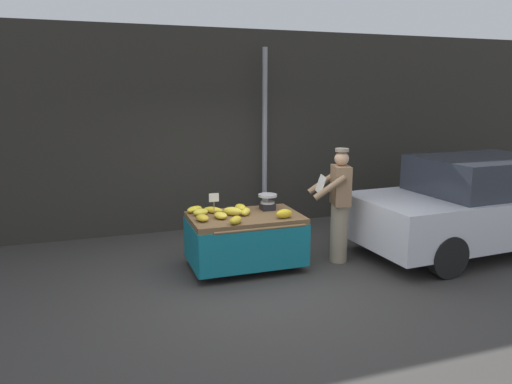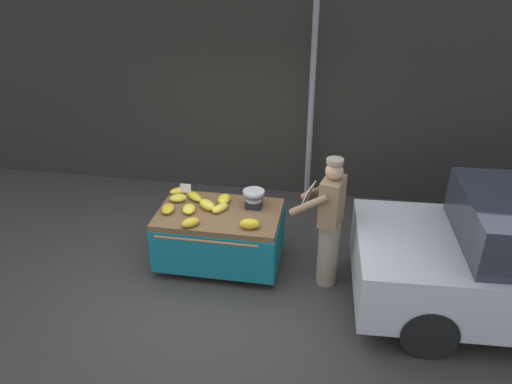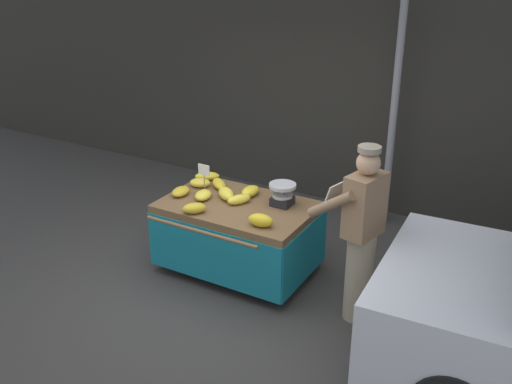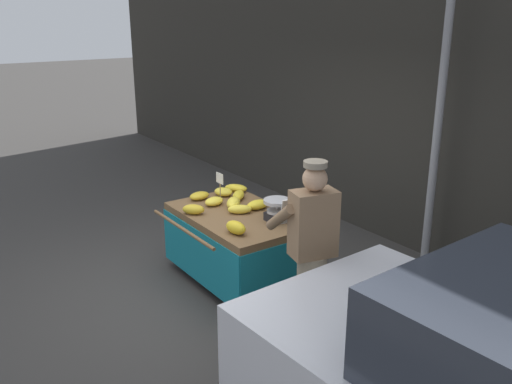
% 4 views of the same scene
% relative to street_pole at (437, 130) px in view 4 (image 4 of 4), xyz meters
% --- Properties ---
extents(ground_plane, '(60.00, 60.00, 0.00)m').
position_rel_street_pole_xyz_m(ground_plane, '(-0.97, -2.55, -1.64)').
color(ground_plane, '#383533').
extents(back_wall, '(16.00, 0.24, 3.63)m').
position_rel_street_pole_xyz_m(back_wall, '(-0.97, 0.42, 0.17)').
color(back_wall, '#2D2B26').
rests_on(back_wall, ground).
extents(street_pole, '(0.09, 0.09, 3.29)m').
position_rel_street_pole_xyz_m(street_pole, '(0.00, 0.00, 0.00)').
color(street_pole, gray).
rests_on(street_pole, ground).
extents(banana_cart, '(1.59, 1.21, 0.79)m').
position_rel_street_pole_xyz_m(banana_cart, '(-0.99, -1.94, -1.07)').
color(banana_cart, brown).
rests_on(banana_cart, ground).
extents(weighing_scale, '(0.28, 0.28, 0.24)m').
position_rel_street_pole_xyz_m(weighing_scale, '(-0.57, -1.74, -0.73)').
color(weighing_scale, black).
rests_on(weighing_scale, banana_cart).
extents(price_sign, '(0.14, 0.01, 0.34)m').
position_rel_street_pole_xyz_m(price_sign, '(-1.43, -1.90, -0.60)').
color(price_sign, '#997A51').
rests_on(price_sign, banana_cart).
extents(banana_bunch_0, '(0.23, 0.28, 0.10)m').
position_rel_street_pole_xyz_m(banana_bunch_0, '(-0.98, -1.93, -0.80)').
color(banana_bunch_0, yellow).
rests_on(banana_bunch_0, banana_cart).
extents(banana_bunch_1, '(0.26, 0.27, 0.11)m').
position_rel_street_pole_xyz_m(banana_bunch_1, '(-1.25, -2.35, -0.80)').
color(banana_bunch_1, gold).
rests_on(banana_bunch_1, banana_cart).
extents(banana_bunch_2, '(0.16, 0.26, 0.10)m').
position_rel_street_pole_xyz_m(banana_bunch_2, '(-0.98, -1.69, -0.80)').
color(banana_bunch_2, yellow).
rests_on(banana_bunch_2, banana_cart).
extents(banana_bunch_3, '(0.18, 0.26, 0.09)m').
position_rel_street_pole_xyz_m(banana_bunch_3, '(-1.64, -2.06, -0.81)').
color(banana_bunch_3, gold).
rests_on(banana_bunch_3, banana_cart).
extents(banana_bunch_4, '(0.31, 0.27, 0.09)m').
position_rel_street_pole_xyz_m(banana_bunch_4, '(-1.64, -1.55, -0.80)').
color(banana_bunch_4, yellow).
rests_on(banana_bunch_4, banana_cart).
extents(banana_bunch_5, '(0.31, 0.30, 0.09)m').
position_rel_street_pole_xyz_m(banana_bunch_5, '(-1.39, -1.68, -0.80)').
color(banana_bunch_5, yellow).
rests_on(banana_bunch_5, banana_cart).
extents(banana_bunch_6, '(0.21, 0.27, 0.09)m').
position_rel_street_pole_xyz_m(banana_bunch_6, '(-1.37, -2.02, -0.80)').
color(banana_bunch_6, yellow).
rests_on(banana_bunch_6, banana_cart).
extents(banana_bunch_7, '(0.31, 0.29, 0.12)m').
position_rel_street_pole_xyz_m(banana_bunch_7, '(-1.16, -1.89, -0.79)').
color(banana_bunch_7, yellow).
rests_on(banana_bunch_7, banana_cart).
extents(banana_bunch_8, '(0.26, 0.17, 0.13)m').
position_rel_street_pole_xyz_m(banana_bunch_8, '(-0.53, -2.27, -0.79)').
color(banana_bunch_8, gold).
rests_on(banana_bunch_8, banana_cart).
extents(banana_bunch_9, '(0.27, 0.24, 0.10)m').
position_rel_street_pole_xyz_m(banana_bunch_9, '(-1.59, -1.76, -0.80)').
color(banana_bunch_9, yellow).
rests_on(banana_bunch_9, banana_cart).
extents(vendor_person, '(0.66, 0.61, 1.71)m').
position_rel_street_pole_xyz_m(vendor_person, '(0.41, -2.11, -0.77)').
color(vendor_person, gray).
rests_on(vendor_person, ground).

